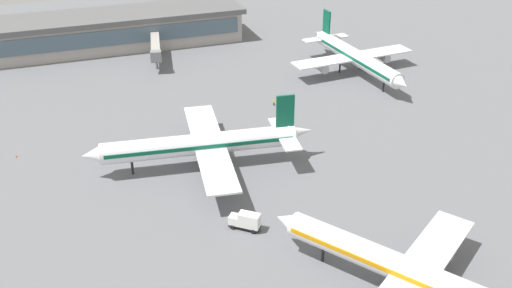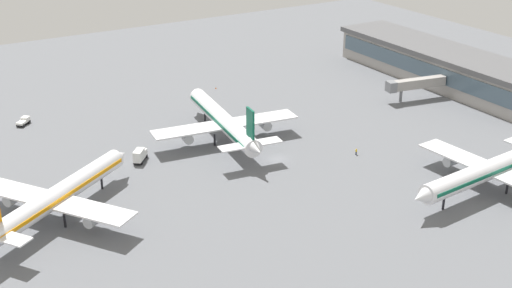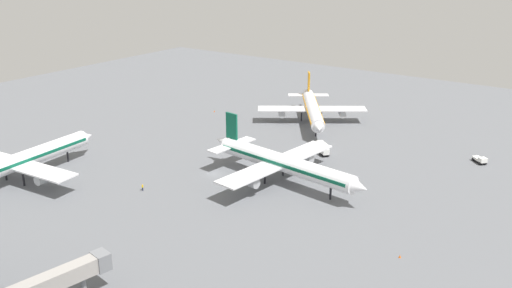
{
  "view_description": "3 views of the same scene",
  "coord_description": "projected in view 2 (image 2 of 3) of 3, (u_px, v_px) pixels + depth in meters",
  "views": [
    {
      "loc": [
        42.85,
        109.94,
        63.29
      ],
      "look_at": [
        5.18,
        4.54,
        2.56
      ],
      "focal_mm": 41.33,
      "sensor_mm": 36.0,
      "label": 1
    },
    {
      "loc": [
        -122.57,
        79.61,
        68.21
      ],
      "look_at": [
        -2.05,
        7.43,
        6.48
      ],
      "focal_mm": 46.45,
      "sensor_mm": 36.0,
      "label": 2
    },
    {
      "loc": [
        82.83,
        -99.78,
        54.38
      ],
      "look_at": [
        6.54,
        9.56,
        6.85
      ],
      "focal_mm": 37.72,
      "sensor_mm": 36.0,
      "label": 3
    }
  ],
  "objects": [
    {
      "name": "airplane_distant",
      "position": [
        489.0,
        170.0,
        143.9
      ],
      "size": [
        37.51,
        46.66,
        14.19
      ],
      "rotation": [
        0.0,
        0.0,
        1.65
      ],
      "color": "white",
      "rests_on": "ground"
    },
    {
      "name": "safety_cone_near_gate",
      "position": [
        216.0,
        88.0,
        209.35
      ],
      "size": [
        0.44,
        0.44,
        0.6
      ],
      "primitive_type": "cone",
      "color": "#EA590C",
      "rests_on": "ground"
    },
    {
      "name": "catering_truck",
      "position": [
        140.0,
        155.0,
        159.26
      ],
      "size": [
        5.53,
        5.02,
        3.3
      ],
      "rotation": [
        0.0,
        0.0,
        5.6
      ],
      "color": "black",
      "rests_on": "ground"
    },
    {
      "name": "terminal_building",
      "position": [
        442.0,
        65.0,
        213.97
      ],
      "size": [
        81.89,
        19.8,
        10.91
      ],
      "color": "#9E9993",
      "rests_on": "ground"
    },
    {
      "name": "jet_bridge",
      "position": [
        415.0,
        84.0,
        197.83
      ],
      "size": [
        6.29,
        19.69,
        6.74
      ],
      "rotation": [
        0.0,
        0.0,
        1.39
      ],
      "color": "#9E9993",
      "rests_on": "ground"
    },
    {
      "name": "airplane_taxiing",
      "position": [
        224.0,
        121.0,
        170.02
      ],
      "size": [
        47.98,
        38.74,
        14.61
      ],
      "rotation": [
        0.0,
        0.0,
        6.15
      ],
      "color": "white",
      "rests_on": "ground"
    },
    {
      "name": "ground_crew_worker",
      "position": [
        356.0,
        152.0,
        163.19
      ],
      "size": [
        0.47,
        0.56,
        1.67
      ],
      "rotation": [
        0.0,
        0.0,
        0.29
      ],
      "color": "#1E2338",
      "rests_on": "ground"
    },
    {
      "name": "pushback_tractor",
      "position": [
        24.0,
        121.0,
        181.38
      ],
      "size": [
        4.51,
        4.4,
        1.9
      ],
      "rotation": [
        0.0,
        0.0,
        5.53
      ],
      "color": "black",
      "rests_on": "ground"
    },
    {
      "name": "airplane_at_gate",
      "position": [
        58.0,
        196.0,
        133.24
      ],
      "size": [
        33.56,
        39.77,
        13.93
      ],
      "rotation": [
        0.0,
        0.0,
        5.31
      ],
      "color": "white",
      "rests_on": "ground"
    },
    {
      "name": "ground",
      "position": [
        278.0,
        159.0,
        161.16
      ],
      "size": [
        288.0,
        288.0,
        0.0
      ],
      "primitive_type": "plane",
      "color": "slate"
    }
  ]
}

